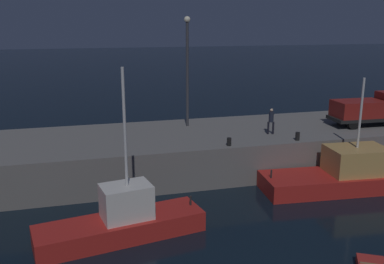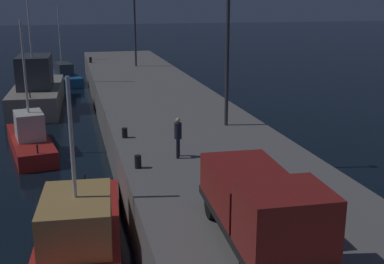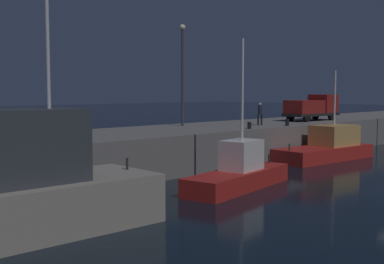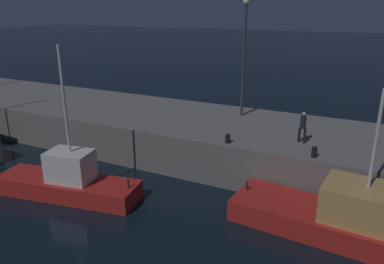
{
  "view_description": "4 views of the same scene",
  "coord_description": "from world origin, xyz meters",
  "px_view_note": "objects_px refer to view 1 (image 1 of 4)",
  "views": [
    {
      "loc": [
        -7.28,
        -11.86,
        10.03
      ],
      "look_at": [
        0.37,
        16.79,
        2.34
      ],
      "focal_mm": 40.02,
      "sensor_mm": 36.0,
      "label": 1
    },
    {
      "loc": [
        25.26,
        9.61,
        9.32
      ],
      "look_at": [
        -0.78,
        16.05,
        2.02
      ],
      "focal_mm": 46.26,
      "sensor_mm": 36.0,
      "label": 2
    },
    {
      "loc": [
        -26.36,
        -10.5,
        5.29
      ],
      "look_at": [
        -1.93,
        14.43,
        2.42
      ],
      "focal_mm": 46.82,
      "sensor_mm": 36.0,
      "label": 3
    },
    {
      "loc": [
        8.52,
        -6.43,
        9.83
      ],
      "look_at": [
        -2.41,
        15.32,
        1.65
      ],
      "focal_mm": 35.02,
      "sensor_mm": 36.0,
      "label": 4
    }
  ],
  "objects_px": {
    "lamp_post_east": "(187,63)",
    "utility_truck": "(373,109)",
    "fishing_trawler_green": "(342,174)",
    "bollard_east": "(229,142)",
    "fishing_trawler_red": "(122,221)",
    "dockworker": "(271,120)",
    "bollard_central": "(298,136)"
  },
  "relations": [
    {
      "from": "lamp_post_east",
      "to": "utility_truck",
      "type": "xyz_separation_m",
      "value": [
        13.28,
        -3.25,
        -3.34
      ]
    },
    {
      "from": "dockworker",
      "to": "fishing_trawler_green",
      "type": "bearing_deg",
      "value": -57.46
    },
    {
      "from": "dockworker",
      "to": "bollard_east",
      "type": "xyz_separation_m",
      "value": [
        -3.68,
        -1.92,
        -0.76
      ]
    },
    {
      "from": "fishing_trawler_red",
      "to": "bollard_east",
      "type": "xyz_separation_m",
      "value": [
        7.15,
        5.11,
        1.98
      ]
    },
    {
      "from": "fishing_trawler_red",
      "to": "fishing_trawler_green",
      "type": "height_order",
      "value": "fishing_trawler_red"
    },
    {
      "from": "fishing_trawler_green",
      "to": "dockworker",
      "type": "height_order",
      "value": "fishing_trawler_green"
    },
    {
      "from": "fishing_trawler_red",
      "to": "lamp_post_east",
      "type": "xyz_separation_m",
      "value": [
        5.95,
        10.78,
        6.29
      ]
    },
    {
      "from": "lamp_post_east",
      "to": "dockworker",
      "type": "bearing_deg",
      "value": -37.53
    },
    {
      "from": "fishing_trawler_red",
      "to": "dockworker",
      "type": "height_order",
      "value": "fishing_trawler_red"
    },
    {
      "from": "fishing_trawler_red",
      "to": "utility_truck",
      "type": "relative_size",
      "value": 1.33
    },
    {
      "from": "fishing_trawler_green",
      "to": "dockworker",
      "type": "distance_m",
      "value": 5.83
    },
    {
      "from": "lamp_post_east",
      "to": "bollard_east",
      "type": "height_order",
      "value": "lamp_post_east"
    },
    {
      "from": "fishing_trawler_green",
      "to": "bollard_east",
      "type": "distance_m",
      "value": 7.18
    },
    {
      "from": "fishing_trawler_red",
      "to": "fishing_trawler_green",
      "type": "bearing_deg",
      "value": 10.95
    },
    {
      "from": "fishing_trawler_red",
      "to": "lamp_post_east",
      "type": "height_order",
      "value": "lamp_post_east"
    },
    {
      "from": "bollard_central",
      "to": "fishing_trawler_green",
      "type": "bearing_deg",
      "value": -54.14
    },
    {
      "from": "fishing_trawler_green",
      "to": "utility_truck",
      "type": "xyz_separation_m",
      "value": [
        5.6,
        4.89,
        2.84
      ]
    },
    {
      "from": "lamp_post_east",
      "to": "utility_truck",
      "type": "height_order",
      "value": "lamp_post_east"
    },
    {
      "from": "utility_truck",
      "to": "bollard_east",
      "type": "distance_m",
      "value": 12.35
    },
    {
      "from": "fishing_trawler_green",
      "to": "bollard_central",
      "type": "relative_size",
      "value": 17.07
    },
    {
      "from": "utility_truck",
      "to": "bollard_central",
      "type": "xyz_separation_m",
      "value": [
        -7.4,
        -2.4,
        -0.95
      ]
    },
    {
      "from": "bollard_central",
      "to": "dockworker",
      "type": "bearing_deg",
      "value": 117.79
    },
    {
      "from": "fishing_trawler_red",
      "to": "dockworker",
      "type": "bearing_deg",
      "value": 32.97
    },
    {
      "from": "utility_truck",
      "to": "fishing_trawler_red",
      "type": "bearing_deg",
      "value": -158.62
    },
    {
      "from": "bollard_east",
      "to": "lamp_post_east",
      "type": "bearing_deg",
      "value": 101.96
    },
    {
      "from": "fishing_trawler_green",
      "to": "bollard_east",
      "type": "bearing_deg",
      "value": 159.13
    },
    {
      "from": "bollard_central",
      "to": "bollard_east",
      "type": "relative_size",
      "value": 1.09
    },
    {
      "from": "fishing_trawler_red",
      "to": "utility_truck",
      "type": "bearing_deg",
      "value": 21.38
    },
    {
      "from": "fishing_trawler_red",
      "to": "lamp_post_east",
      "type": "distance_m",
      "value": 13.83
    },
    {
      "from": "fishing_trawler_green",
      "to": "lamp_post_east",
      "type": "height_order",
      "value": "lamp_post_east"
    },
    {
      "from": "bollard_central",
      "to": "fishing_trawler_red",
      "type": "bearing_deg",
      "value": -156.57
    },
    {
      "from": "lamp_post_east",
      "to": "bollard_east",
      "type": "distance_m",
      "value": 7.22
    }
  ]
}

